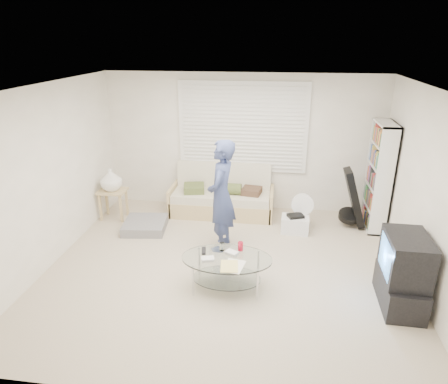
# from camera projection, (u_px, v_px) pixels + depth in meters

# --- Properties ---
(ground) EXTENTS (5.00, 5.00, 0.00)m
(ground) POSITION_uv_depth(u_px,v_px,m) (226.00, 268.00, 5.67)
(ground) COLOR tan
(ground) RESTS_ON ground
(room_shell) EXTENTS (5.02, 4.52, 2.51)m
(room_shell) POSITION_uv_depth(u_px,v_px,m) (231.00, 148.00, 5.52)
(room_shell) COLOR silver
(room_shell) RESTS_ON ground
(window_blinds) EXTENTS (2.32, 0.08, 1.62)m
(window_blinds) POSITION_uv_depth(u_px,v_px,m) (243.00, 127.00, 7.14)
(window_blinds) COLOR silver
(window_blinds) RESTS_ON ground
(futon_sofa) EXTENTS (1.87, 0.75, 0.91)m
(futon_sofa) POSITION_uv_depth(u_px,v_px,m) (222.00, 198.00, 7.33)
(futon_sofa) COLOR tan
(futon_sofa) RESTS_ON ground
(grey_floor_pillow) EXTENTS (0.76, 0.76, 0.16)m
(grey_floor_pillow) POSITION_uv_depth(u_px,v_px,m) (145.00, 225.00, 6.78)
(grey_floor_pillow) COLOR slate
(grey_floor_pillow) RESTS_ON ground
(side_table) EXTENTS (0.48, 0.38, 0.94)m
(side_table) POSITION_uv_depth(u_px,v_px,m) (111.00, 182.00, 6.98)
(side_table) COLOR tan
(side_table) RESTS_ON ground
(bookshelf) EXTENTS (0.29, 0.76, 1.81)m
(bookshelf) POSITION_uv_depth(u_px,v_px,m) (379.00, 177.00, 6.60)
(bookshelf) COLOR white
(bookshelf) RESTS_ON ground
(guitar_case) EXTENTS (0.43, 0.38, 1.00)m
(guitar_case) POSITION_uv_depth(u_px,v_px,m) (353.00, 202.00, 6.76)
(guitar_case) COLOR black
(guitar_case) RESTS_ON ground
(floor_fan) EXTENTS (0.37, 0.25, 0.63)m
(floor_fan) POSITION_uv_depth(u_px,v_px,m) (302.00, 208.00, 6.75)
(floor_fan) COLOR white
(floor_fan) RESTS_ON ground
(storage_bin) EXTENTS (0.47, 0.34, 0.32)m
(storage_bin) POSITION_uv_depth(u_px,v_px,m) (295.00, 224.00, 6.67)
(storage_bin) COLOR white
(storage_bin) RESTS_ON ground
(tv_unit) EXTENTS (0.49, 0.86, 0.92)m
(tv_unit) POSITION_uv_depth(u_px,v_px,m) (403.00, 273.00, 4.75)
(tv_unit) COLOR black
(tv_unit) RESTS_ON ground
(coffee_table) EXTENTS (1.19, 0.77, 0.55)m
(coffee_table) POSITION_uv_depth(u_px,v_px,m) (227.00, 263.00, 5.13)
(coffee_table) COLOR silver
(coffee_table) RESTS_ON ground
(standing_person) EXTENTS (0.48, 0.67, 1.72)m
(standing_person) POSITION_uv_depth(u_px,v_px,m) (221.00, 196.00, 5.92)
(standing_person) COLOR navy
(standing_person) RESTS_ON ground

